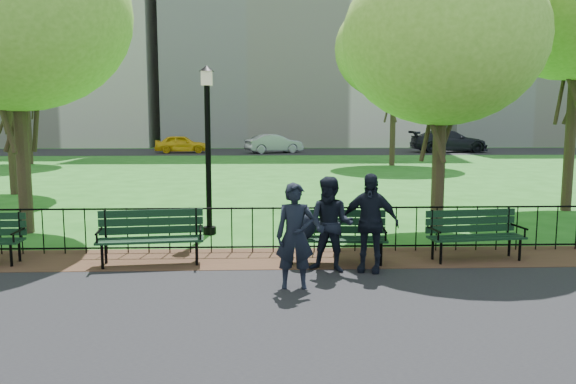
{
  "coord_description": "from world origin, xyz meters",
  "views": [
    {
      "loc": [
        -0.7,
        -8.68,
        2.61
      ],
      "look_at": [
        -0.33,
        1.5,
        1.26
      ],
      "focal_mm": 35.0,
      "sensor_mm": 36.0,
      "label": 1
    }
  ],
  "objects_px": {
    "tree_near_w": "(14,13)",
    "park_bench_right_a": "(474,229)",
    "person_left": "(295,236)",
    "sedan_silver": "(274,144)",
    "taxi": "(182,144)",
    "lamppost": "(208,144)",
    "park_bench_left_a": "(151,231)",
    "tree_far_e": "(395,49)",
    "park_bench_main": "(323,229)",
    "person_right": "(369,223)",
    "tree_far_w": "(23,43)",
    "tree_near_e": "(443,40)",
    "tree_mid_w": "(4,30)",
    "person_mid": "(331,225)",
    "sedan_dark": "(449,141)"
  },
  "relations": [
    {
      "from": "tree_near_e",
      "to": "tree_mid_w",
      "type": "xyz_separation_m",
      "value": [
        -12.6,
        6.93,
        1.18
      ]
    },
    {
      "from": "person_left",
      "to": "person_right",
      "type": "relative_size",
      "value": 0.97
    },
    {
      "from": "sedan_silver",
      "to": "tree_near_e",
      "type": "bearing_deg",
      "value": 165.34
    },
    {
      "from": "tree_near_e",
      "to": "tree_far_w",
      "type": "distance_m",
      "value": 26.46
    },
    {
      "from": "sedan_dark",
      "to": "person_left",
      "type": "bearing_deg",
      "value": 157.43
    },
    {
      "from": "park_bench_main",
      "to": "tree_far_w",
      "type": "distance_m",
      "value": 27.47
    },
    {
      "from": "park_bench_right_a",
      "to": "taxi",
      "type": "height_order",
      "value": "taxi"
    },
    {
      "from": "tree_mid_w",
      "to": "person_mid",
      "type": "relative_size",
      "value": 4.89
    },
    {
      "from": "tree_far_w",
      "to": "person_mid",
      "type": "distance_m",
      "value": 27.94
    },
    {
      "from": "person_left",
      "to": "sedan_silver",
      "type": "bearing_deg",
      "value": 90.54
    },
    {
      "from": "tree_far_e",
      "to": "taxi",
      "type": "relative_size",
      "value": 2.3
    },
    {
      "from": "tree_near_w",
      "to": "sedan_dark",
      "type": "relative_size",
      "value": 1.21
    },
    {
      "from": "tree_far_w",
      "to": "person_left",
      "type": "relative_size",
      "value": 5.97
    },
    {
      "from": "tree_near_e",
      "to": "tree_far_e",
      "type": "height_order",
      "value": "tree_far_e"
    },
    {
      "from": "tree_near_w",
      "to": "tree_far_e",
      "type": "xyz_separation_m",
      "value": [
        12.37,
        17.93,
        1.4
      ]
    },
    {
      "from": "park_bench_right_a",
      "to": "tree_near_e",
      "type": "distance_m",
      "value": 4.53
    },
    {
      "from": "sedan_silver",
      "to": "tree_far_w",
      "type": "bearing_deg",
      "value": 102.87
    },
    {
      "from": "park_bench_main",
      "to": "tree_far_e",
      "type": "xyz_separation_m",
      "value": [
        5.89,
        20.9,
        5.65
      ]
    },
    {
      "from": "taxi",
      "to": "lamppost",
      "type": "bearing_deg",
      "value": -174.51
    },
    {
      "from": "taxi",
      "to": "tree_mid_w",
      "type": "bearing_deg",
      "value": 169.98
    },
    {
      "from": "lamppost",
      "to": "person_left",
      "type": "distance_m",
      "value": 4.65
    },
    {
      "from": "lamppost",
      "to": "tree_far_e",
      "type": "distance_m",
      "value": 20.43
    },
    {
      "from": "park_bench_left_a",
      "to": "tree_far_e",
      "type": "distance_m",
      "value": 23.37
    },
    {
      "from": "person_left",
      "to": "sedan_silver",
      "type": "height_order",
      "value": "person_left"
    },
    {
      "from": "lamppost",
      "to": "park_bench_main",
      "type": "bearing_deg",
      "value": -49.24
    },
    {
      "from": "taxi",
      "to": "tree_far_w",
      "type": "bearing_deg",
      "value": 140.12
    },
    {
      "from": "tree_mid_w",
      "to": "person_left",
      "type": "height_order",
      "value": "tree_mid_w"
    },
    {
      "from": "park_bench_right_a",
      "to": "tree_far_w",
      "type": "distance_m",
      "value": 28.93
    },
    {
      "from": "park_bench_right_a",
      "to": "person_left",
      "type": "relative_size",
      "value": 1.12
    },
    {
      "from": "park_bench_main",
      "to": "person_left",
      "type": "xyz_separation_m",
      "value": [
        -0.57,
        -1.47,
        0.19
      ]
    },
    {
      "from": "tree_near_w",
      "to": "park_bench_right_a",
      "type": "bearing_deg",
      "value": -16.77
    },
    {
      "from": "park_bench_main",
      "to": "person_right",
      "type": "distance_m",
      "value": 0.96
    },
    {
      "from": "park_bench_main",
      "to": "park_bench_right_a",
      "type": "height_order",
      "value": "park_bench_main"
    },
    {
      "from": "taxi",
      "to": "person_left",
      "type": "bearing_deg",
      "value": -172.84
    },
    {
      "from": "tree_far_w",
      "to": "sedan_dark",
      "type": "distance_m",
      "value": 29.66
    },
    {
      "from": "tree_mid_w",
      "to": "tree_far_w",
      "type": "relative_size",
      "value": 0.82
    },
    {
      "from": "lamppost",
      "to": "person_left",
      "type": "height_order",
      "value": "lamppost"
    },
    {
      "from": "sedan_silver",
      "to": "park_bench_right_a",
      "type": "bearing_deg",
      "value": 164.67
    },
    {
      "from": "tree_far_e",
      "to": "person_left",
      "type": "bearing_deg",
      "value": -106.09
    },
    {
      "from": "park_bench_right_a",
      "to": "sedan_dark",
      "type": "bearing_deg",
      "value": 65.58
    },
    {
      "from": "tree_near_w",
      "to": "tree_mid_w",
      "type": "xyz_separation_m",
      "value": [
        -3.22,
        6.67,
        0.62
      ]
    },
    {
      "from": "park_bench_left_a",
      "to": "taxi",
      "type": "bearing_deg",
      "value": 90.87
    },
    {
      "from": "park_bench_left_a",
      "to": "person_mid",
      "type": "relative_size",
      "value": 1.17
    },
    {
      "from": "taxi",
      "to": "sedan_silver",
      "type": "relative_size",
      "value": 0.93
    },
    {
      "from": "park_bench_right_a",
      "to": "lamppost",
      "type": "xyz_separation_m",
      "value": [
        -5.11,
        2.5,
        1.47
      ]
    },
    {
      "from": "tree_far_e",
      "to": "sedan_silver",
      "type": "relative_size",
      "value": 2.14
    },
    {
      "from": "person_mid",
      "to": "tree_far_e",
      "type": "bearing_deg",
      "value": 94.55
    },
    {
      "from": "park_bench_right_a",
      "to": "person_mid",
      "type": "distance_m",
      "value": 2.84
    },
    {
      "from": "tree_near_w",
      "to": "person_right",
      "type": "height_order",
      "value": "tree_near_w"
    },
    {
      "from": "person_right",
      "to": "sedan_dark",
      "type": "bearing_deg",
      "value": 89.68
    }
  ]
}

